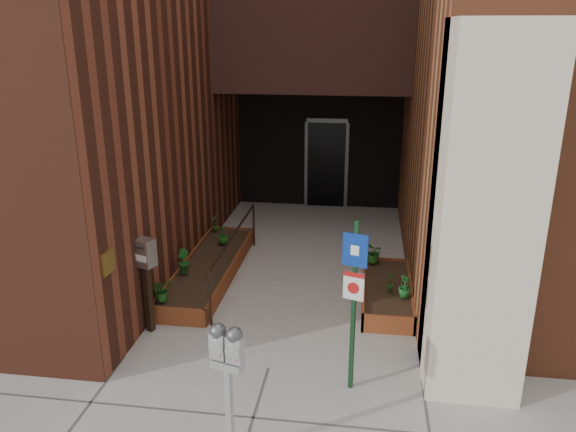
% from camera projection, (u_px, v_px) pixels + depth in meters
% --- Properties ---
extents(ground, '(80.00, 80.00, 0.00)m').
position_uv_depth(ground, '(268.00, 368.00, 7.44)').
color(ground, '#9E9991').
rests_on(ground, ground).
extents(planter_left, '(0.90, 3.60, 0.30)m').
position_uv_depth(planter_left, '(209.00, 270.00, 10.13)').
color(planter_left, brown).
rests_on(planter_left, ground).
extents(planter_right, '(0.80, 2.20, 0.30)m').
position_uv_depth(planter_right, '(387.00, 293.00, 9.24)').
color(planter_right, brown).
rests_on(planter_right, ground).
extents(handrail, '(0.04, 3.34, 0.90)m').
position_uv_depth(handrail, '(235.00, 240.00, 9.82)').
color(handrail, black).
rests_on(handrail, ground).
extents(parking_meter, '(0.36, 0.21, 1.56)m').
position_uv_depth(parking_meter, '(227.00, 357.00, 5.53)').
color(parking_meter, '#B1B1B3').
rests_on(parking_meter, ground).
extents(sign_post, '(0.30, 0.11, 2.22)m').
position_uv_depth(sign_post, '(354.00, 289.00, 6.61)').
color(sign_post, '#12321A').
rests_on(sign_post, ground).
extents(payment_dropbox, '(0.35, 0.30, 1.46)m').
position_uv_depth(payment_dropbox, '(146.00, 266.00, 8.03)').
color(payment_dropbox, black).
rests_on(payment_dropbox, ground).
extents(shrub_left_a, '(0.45, 0.45, 0.35)m').
position_uv_depth(shrub_left_a, '(162.00, 290.00, 8.59)').
color(shrub_left_a, '#1E5A19').
rests_on(shrub_left_a, planter_left).
extents(shrub_left_b, '(0.32, 0.32, 0.41)m').
position_uv_depth(shrub_left_b, '(183.00, 261.00, 9.56)').
color(shrub_left_b, '#19581B').
rests_on(shrub_left_b, planter_left).
extents(shrub_left_c, '(0.29, 0.29, 0.37)m').
position_uv_depth(shrub_left_c, '(223.00, 234.00, 10.85)').
color(shrub_left_c, '#1F5117').
rests_on(shrub_left_c, planter_left).
extents(shrub_left_d, '(0.24, 0.24, 0.36)m').
position_uv_depth(shrub_left_d, '(215.00, 223.00, 11.51)').
color(shrub_left_d, '#2C5E1B').
rests_on(shrub_left_d, planter_left).
extents(shrub_right_a, '(0.26, 0.26, 0.36)m').
position_uv_depth(shrub_right_a, '(405.00, 286.00, 8.70)').
color(shrub_right_a, '#1A5D20').
rests_on(shrub_right_a, planter_right).
extents(shrub_right_b, '(0.23, 0.23, 0.32)m').
position_uv_depth(shrub_right_b, '(391.00, 281.00, 8.92)').
color(shrub_right_b, '#275E1B').
rests_on(shrub_right_b, planter_right).
extents(shrub_right_c, '(0.36, 0.36, 0.37)m').
position_uv_depth(shrub_right_c, '(374.00, 253.00, 9.96)').
color(shrub_right_c, '#1E5C1A').
rests_on(shrub_right_c, planter_right).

